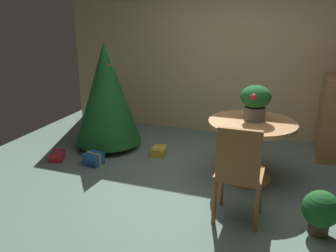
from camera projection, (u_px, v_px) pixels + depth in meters
The scene contains 10 objects.
ground_plane at pixel (203, 193), 3.95m from camera, with size 6.60×6.60×0.00m, color slate.
back_wall_panel at pixel (239, 56), 5.51m from camera, with size 6.00×0.10×2.60m, color tan.
round_dining_table at pixel (251, 140), 4.10m from camera, with size 1.03×1.03×0.75m.
flower_vase at pixel (255, 100), 4.01m from camera, with size 0.35×0.37×0.42m.
wooden_chair_near at pixel (239, 170), 3.24m from camera, with size 0.44×0.41×0.99m.
holiday_tree at pixel (107, 93), 5.05m from camera, with size 0.98×0.98×1.59m.
gift_box_gold at pixel (159, 151), 4.98m from camera, with size 0.23×0.28×0.12m.
gift_box_blue at pixel (94, 159), 4.67m from camera, with size 0.26×0.23×0.17m.
gift_box_red at pixel (58, 156), 4.81m from camera, with size 0.24×0.28×0.12m.
potted_plant at pixel (321, 211), 3.16m from camera, with size 0.34×0.34×0.43m.
Camera 1 is at (0.81, -3.44, 1.96)m, focal length 36.92 mm.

